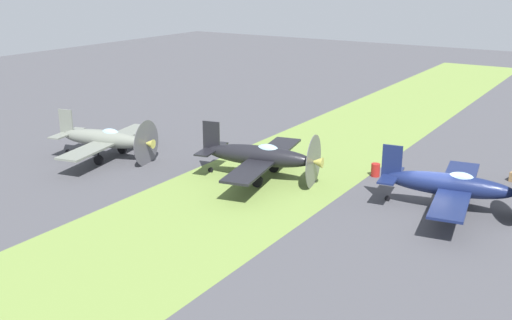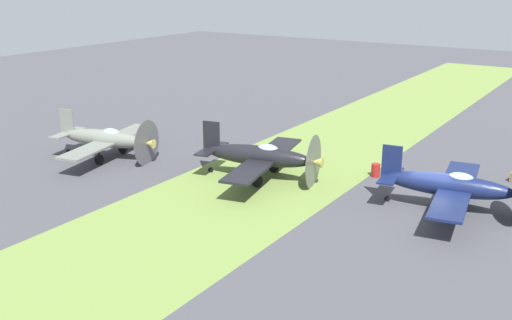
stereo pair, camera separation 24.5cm
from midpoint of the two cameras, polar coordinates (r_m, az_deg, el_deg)
ground_plane at (r=37.23m, az=16.27°, el=-4.29°), size 160.00×160.00×0.00m
grass_verge at (r=41.22m, az=2.03°, el=-1.44°), size 120.00×11.00×0.01m
airplane_lead at (r=36.48m, az=18.27°, el=-2.32°), size 10.51×8.36×3.72m
airplane_wingman at (r=40.01m, az=0.62°, el=0.39°), size 10.81×8.64×3.83m
airplane_trail at (r=45.85m, az=-13.93°, el=1.99°), size 10.28×8.21×3.64m
fuel_drum at (r=41.61m, az=11.49°, el=-0.96°), size 0.60×0.60×0.90m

